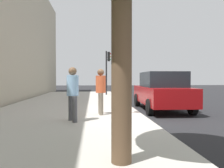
{
  "coord_description": "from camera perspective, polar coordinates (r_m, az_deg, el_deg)",
  "views": [
    {
      "loc": [
        -8.11,
        1.84,
        1.46
      ],
      "look_at": [
        0.57,
        1.05,
        1.25
      ],
      "focal_mm": 34.27,
      "sensor_mm": 36.0,
      "label": 1
    }
  ],
  "objects": [
    {
      "name": "ground_plane",
      "position": [
        8.44,
        7.57,
        -8.58
      ],
      "size": [
        80.0,
        80.0,
        0.0
      ],
      "primitive_type": "plane",
      "color": "#232326",
      "rests_on": "ground"
    },
    {
      "name": "sidewalk_slab",
      "position": [
        8.3,
        -13.29,
        -8.25
      ],
      "size": [
        28.0,
        6.0,
        0.15
      ],
      "primitive_type": "cube",
      "color": "#B7B2A8",
      "rests_on": "ground_plane"
    },
    {
      "name": "parking_meter",
      "position": [
        8.02,
        3.3,
        -0.71
      ],
      "size": [
        0.36,
        0.12,
        1.41
      ],
      "color": "gray",
      "rests_on": "sidewalk_slab"
    },
    {
      "name": "pedestrian_at_meter",
      "position": [
        7.9,
        -3.03,
        -1.05
      ],
      "size": [
        0.51,
        0.37,
        1.68
      ],
      "rotation": [
        0.0,
        0.0,
        -1.51
      ],
      "color": "#726656",
      "rests_on": "sidewalk_slab"
    },
    {
      "name": "pedestrian_bystander",
      "position": [
        6.67,
        -10.45,
        -1.57
      ],
      "size": [
        0.48,
        0.36,
        1.67
      ],
      "rotation": [
        0.0,
        0.0,
        -1.14
      ],
      "color": "#47474C",
      "rests_on": "sidewalk_slab"
    },
    {
      "name": "parked_sedan_near",
      "position": [
        10.19,
        13.05,
        -1.83
      ],
      "size": [
        4.46,
        2.08,
        1.77
      ],
      "color": "maroon",
      "rests_on": "ground_plane"
    },
    {
      "name": "traffic_signal",
      "position": [
        17.68,
        -1.2,
        5.0
      ],
      "size": [
        0.24,
        0.44,
        3.6
      ],
      "color": "black",
      "rests_on": "sidewalk_slab"
    }
  ]
}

